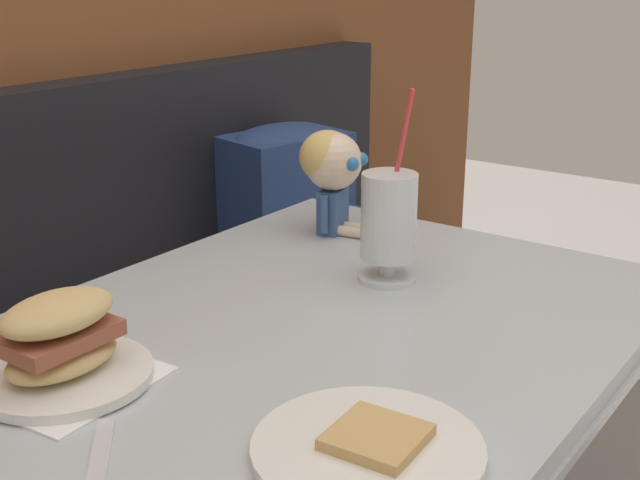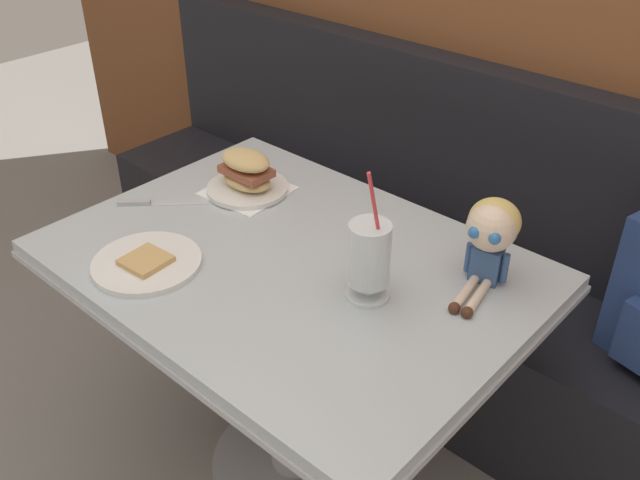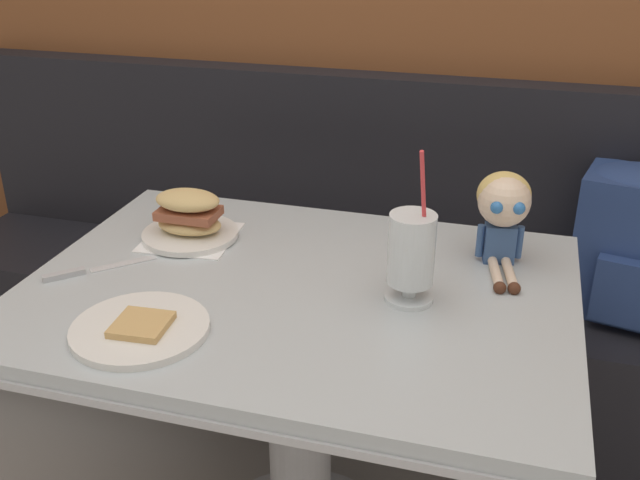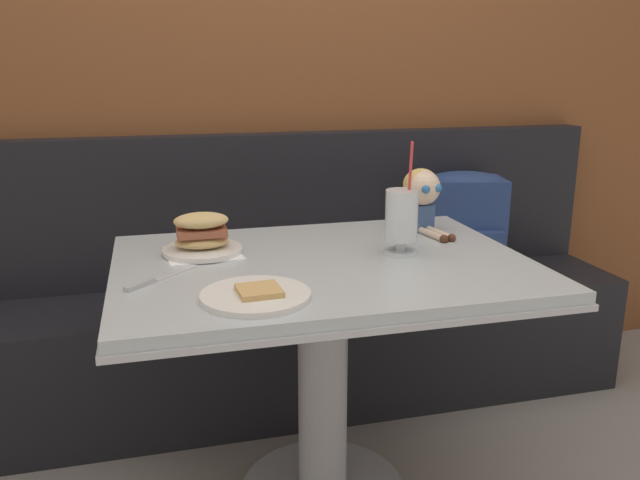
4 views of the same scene
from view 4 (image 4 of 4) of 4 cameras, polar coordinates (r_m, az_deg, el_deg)
name	(u,v)px [view 4 (image 4 of 4)]	position (r m, az deg, el deg)	size (l,w,h in m)	color
wood_panel_wall	(264,77)	(2.51, -5.01, 14.11)	(4.40, 0.08, 2.40)	brown
booth_bench	(280,318)	(2.45, -3.56, -6.87)	(2.60, 0.48, 1.00)	black
diner_table	(323,328)	(1.80, 0.25, -7.81)	(1.11, 0.81, 0.74)	#B2BCC1
toast_plate	(256,295)	(1.46, -5.68, -4.86)	(0.25, 0.25, 0.03)	white
milkshake_glass	(401,219)	(1.78, 7.20, 1.89)	(0.10, 0.10, 0.31)	silver
sandwich_plate	(202,237)	(1.82, -10.38, 0.24)	(0.22, 0.22, 0.12)	white
butter_knife	(150,281)	(1.61, -14.80, -3.55)	(0.18, 0.18, 0.01)	silver
seated_doll	(423,191)	(2.03, 9.05, 4.30)	(0.13, 0.23, 0.20)	#385689
backpack	(463,222)	(2.55, 12.52, 1.55)	(0.34, 0.30, 0.41)	navy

